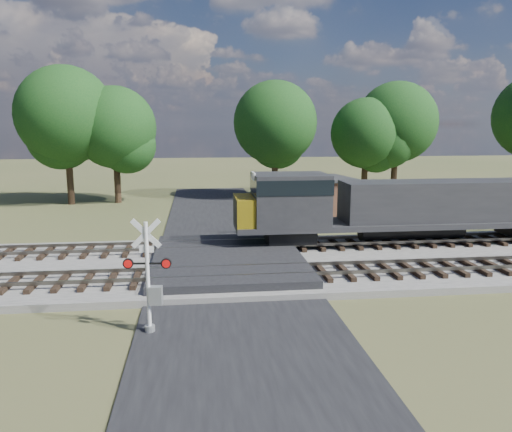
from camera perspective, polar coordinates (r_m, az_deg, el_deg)
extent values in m
plane|color=#454D29|center=(23.52, -3.14, -6.24)|extent=(160.00, 160.00, 0.00)
cube|color=gray|center=(26.49, 18.98, -4.55)|extent=(140.00, 10.00, 0.30)
cube|color=black|center=(23.51, -3.14, -6.14)|extent=(7.00, 60.00, 0.08)
cube|color=#262628|center=(23.91, -3.22, -5.17)|extent=(7.00, 9.00, 0.62)
cube|color=black|center=(21.72, 2.50, -6.58)|extent=(44.00, 2.60, 0.18)
cube|color=#56524A|center=(23.64, 22.41, -5.54)|extent=(140.00, 0.08, 0.15)
cube|color=#56524A|center=(24.86, 20.81, -4.68)|extent=(140.00, 0.08, 0.15)
cube|color=black|center=(26.49, 0.76, -3.44)|extent=(44.00, 2.60, 0.18)
cube|color=#56524A|center=(27.96, 17.46, -2.84)|extent=(140.00, 0.08, 0.15)
cube|color=#56524A|center=(29.24, 16.32, -2.20)|extent=(140.00, 0.08, 0.15)
cylinder|color=silver|center=(16.49, -12.26, -7.03)|extent=(0.13, 0.13, 3.73)
cylinder|color=gray|center=(17.08, -12.03, -12.56)|extent=(0.34, 0.34, 0.28)
cube|color=silver|center=(16.11, -12.47, -1.96)|extent=(0.97, 0.14, 0.98)
cube|color=silver|center=(16.11, -12.47, -1.96)|extent=(0.97, 0.14, 0.98)
cube|color=silver|center=(16.22, -12.40, -3.73)|extent=(0.47, 0.08, 0.21)
cube|color=black|center=(16.34, -12.33, -5.32)|extent=(1.49, 0.21, 0.06)
cylinder|color=red|center=(16.47, -14.41, -5.28)|extent=(0.34, 0.13, 0.34)
cylinder|color=red|center=(16.23, -10.23, -5.35)|extent=(0.34, 0.13, 0.34)
cube|color=gray|center=(16.62, -11.39, -8.89)|extent=(0.45, 0.32, 0.61)
cylinder|color=silver|center=(29.66, 2.92, 1.04)|extent=(0.13, 0.13, 3.80)
cylinder|color=gray|center=(30.00, 2.89, -2.28)|extent=(0.34, 0.34, 0.29)
cube|color=silver|center=(29.45, 2.95, 3.96)|extent=(1.00, 0.09, 1.00)
cube|color=silver|center=(29.45, 2.95, 3.96)|extent=(1.00, 0.09, 1.00)
cube|color=silver|center=(29.51, 2.94, 2.95)|extent=(0.48, 0.06, 0.21)
cube|color=black|center=(29.58, 2.93, 2.03)|extent=(1.52, 0.14, 0.06)
cylinder|color=red|center=(29.72, 4.10, 2.06)|extent=(0.35, 0.11, 0.34)
cylinder|color=red|center=(29.45, 1.76, 2.01)|extent=(0.35, 0.11, 0.34)
cube|color=gray|center=(29.71, 2.47, -0.06)|extent=(0.44, 0.31, 0.62)
cube|color=#4B2C20|center=(36.61, 7.29, 1.95)|extent=(4.54, 4.54, 2.77)
cube|color=#2C2C2E|center=(36.43, 7.34, 4.26)|extent=(5.00, 5.00, 0.20)
cylinder|color=black|center=(45.15, -20.54, 4.89)|extent=(0.56, 0.56, 5.78)
sphere|color=#133C14|center=(44.99, -20.92, 10.75)|extent=(8.09, 8.09, 8.09)
cylinder|color=black|center=(44.82, -15.59, 4.62)|extent=(0.56, 0.56, 4.98)
sphere|color=#133C14|center=(44.62, -15.84, 9.71)|extent=(6.97, 6.97, 6.97)
cylinder|color=black|center=(45.31, 2.16, 5.26)|extent=(0.56, 0.56, 5.30)
sphere|color=#133C14|center=(45.13, 2.20, 10.63)|extent=(7.42, 7.42, 7.42)
cylinder|color=black|center=(47.21, 12.30, 4.79)|extent=(0.56, 0.56, 4.57)
sphere|color=#133C14|center=(47.00, 12.47, 9.23)|extent=(6.40, 6.40, 6.40)
cylinder|color=black|center=(48.88, 15.52, 5.28)|extent=(0.56, 0.56, 5.33)
sphere|color=#133C14|center=(48.71, 15.77, 10.28)|extent=(7.46, 7.46, 7.46)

